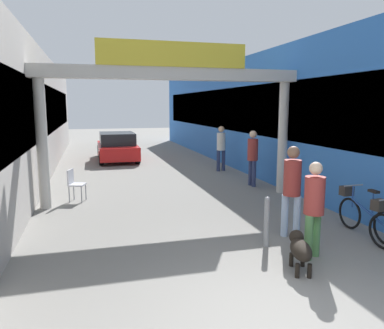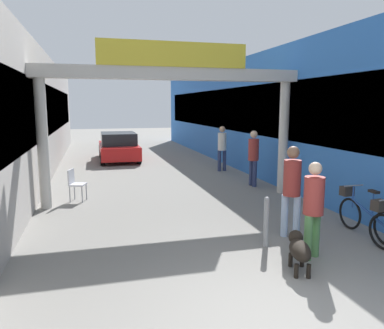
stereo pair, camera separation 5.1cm
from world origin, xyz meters
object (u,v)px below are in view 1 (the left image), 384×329
Objects in this scene: pedestrian_carrying_crate at (253,154)px; dog_on_leash at (300,248)px; pedestrian_elderly_walking at (221,145)px; pedestrian_with_dog at (314,204)px; pedestrian_companion at (292,185)px; bicycle_blue_second at (363,214)px; cafe_chair_aluminium_nearer at (74,182)px; bollard_post_metal at (267,221)px; parked_car_red at (117,147)px.

pedestrian_carrying_crate reaches higher than dog_on_leash.
pedestrian_carrying_crate is 1.01× the size of pedestrian_elderly_walking.
pedestrian_companion is at bearing 80.35° from pedestrian_with_dog.
cafe_chair_aluminium_nearer is at bearing 142.90° from bicycle_blue_second.
bollard_post_metal is 12.22m from parked_car_red.
bollard_post_metal reaches higher than dog_on_leash.
bicycle_blue_second is 12.68m from parked_car_red.
parked_car_red is at bearing 108.62° from bicycle_blue_second.
dog_on_leash is 2.43m from bicycle_blue_second.
cafe_chair_aluminium_nearer is at bearing 128.64° from pedestrian_with_dog.
parked_car_red is (-2.55, 11.74, -0.42)m from pedestrian_companion.
pedestrian_carrying_crate reaches higher than bicycle_blue_second.
cafe_chair_aluminium_nearer reaches higher than dog_on_leash.
parked_car_red reaches higher than dog_on_leash.
pedestrian_elderly_walking is 6.55m from cafe_chair_aluminium_nearer.
cafe_chair_aluminium_nearer is at bearing 123.28° from dog_on_leash.
pedestrian_companion is 4.81m from pedestrian_carrying_crate.
dog_on_leash is at bearing -56.72° from cafe_chair_aluminium_nearer.
bollard_post_metal is 0.24× the size of parked_car_red.
parked_car_red reaches higher than cafe_chair_aluminium_nearer.
pedestrian_elderly_walking is 8.18m from bollard_post_metal.
pedestrian_companion is at bearing 169.82° from bicycle_blue_second.
pedestrian_with_dog is 1.91m from bicycle_blue_second.
dog_on_leash is (-0.65, -1.42, -0.70)m from pedestrian_companion.
pedestrian_carrying_crate reaches higher than bollard_post_metal.
pedestrian_carrying_crate is 5.37m from bollard_post_metal.
bicycle_blue_second is 2.19m from bollard_post_metal.
pedestrian_with_dog is at bearing -155.44° from bicycle_blue_second.
pedestrian_with_dog is 0.99× the size of bicycle_blue_second.
pedestrian_carrying_crate is 1.07× the size of bicycle_blue_second.
cafe_chair_aluminium_nearer is (-4.09, 5.12, -0.42)m from pedestrian_with_dog.
pedestrian_carrying_crate is 4.96m from bicycle_blue_second.
dog_on_leash is (-1.92, -6.06, -0.68)m from pedestrian_carrying_crate.
pedestrian_companion reaches higher than parked_car_red.
pedestrian_companion is 2.06× the size of cafe_chair_aluminium_nearer.
pedestrian_elderly_walking is (1.42, 8.63, 0.08)m from pedestrian_with_dog.
pedestrian_with_dog is 5.86m from pedestrian_carrying_crate.
pedestrian_carrying_crate reaches higher than cafe_chair_aluminium_nearer.
pedestrian_elderly_walking reaches higher than bollard_post_metal.
pedestrian_carrying_crate is at bearing -61.70° from parked_car_red.
pedestrian_companion is 1.64m from bicycle_blue_second.
cafe_chair_aluminium_nearer is at bearing -147.46° from pedestrian_elderly_walking.
pedestrian_companion reaches higher than pedestrian_elderly_walking.
parked_car_red is at bearing 118.30° from pedestrian_carrying_crate.
pedestrian_elderly_walking is 5.63m from parked_car_red.
cafe_chair_aluminium_nearer is (-5.76, 4.35, 0.10)m from bicycle_blue_second.
pedestrian_elderly_walking is at bearing 91.82° from bicycle_blue_second.
bicycle_blue_second is 1.78× the size of bollard_post_metal.
bollard_post_metal is 1.07× the size of cafe_chair_aluminium_nearer.
parked_car_red is (-1.86, 12.07, 0.16)m from bollard_post_metal.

